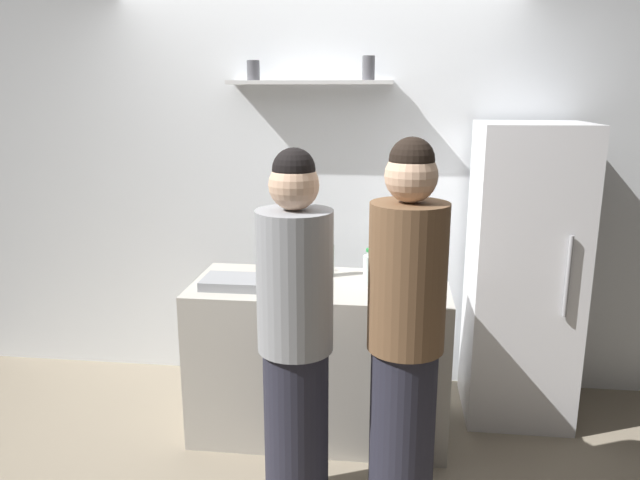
% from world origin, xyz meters
% --- Properties ---
extents(ground_plane, '(5.28, 5.28, 0.00)m').
position_xyz_m(ground_plane, '(0.00, 0.00, 0.00)').
color(ground_plane, gray).
extents(back_wall_assembly, '(4.80, 0.32, 2.60)m').
position_xyz_m(back_wall_assembly, '(-0.00, 1.25, 1.30)').
color(back_wall_assembly, white).
rests_on(back_wall_assembly, ground).
extents(refrigerator, '(0.60, 0.61, 1.76)m').
position_xyz_m(refrigerator, '(1.27, 0.85, 0.88)').
color(refrigerator, white).
rests_on(refrigerator, ground).
extents(counter, '(1.42, 0.66, 0.89)m').
position_xyz_m(counter, '(0.10, 0.52, 0.44)').
color(counter, '#B7B2A8').
rests_on(counter, ground).
extents(baking_pan, '(0.34, 0.24, 0.05)m').
position_xyz_m(baking_pan, '(-0.36, 0.41, 0.91)').
color(baking_pan, gray).
rests_on(baking_pan, counter).
extents(utensil_holder, '(0.11, 0.11, 0.21)m').
position_xyz_m(utensil_holder, '(-0.02, 0.68, 0.94)').
color(utensil_holder, '#B2B2B7').
rests_on(utensil_holder, counter).
extents(wine_bottle_amber_glass, '(0.08, 0.08, 0.32)m').
position_xyz_m(wine_bottle_amber_glass, '(-0.26, 0.80, 1.01)').
color(wine_bottle_amber_glass, '#472814').
rests_on(wine_bottle_amber_glass, counter).
extents(wine_bottle_pale_glass, '(0.07, 0.07, 0.29)m').
position_xyz_m(wine_bottle_pale_glass, '(0.13, 0.67, 0.99)').
color(wine_bottle_pale_glass, '#B2BFB2').
rests_on(wine_bottle_pale_glass, counter).
extents(water_bottle_plastic, '(0.08, 0.08, 0.20)m').
position_xyz_m(water_bottle_plastic, '(0.38, 0.55, 0.98)').
color(water_bottle_plastic, silver).
rests_on(water_bottle_plastic, counter).
extents(person_grey_hoodie, '(0.34, 0.34, 1.70)m').
position_xyz_m(person_grey_hoodie, '(0.08, -0.17, 0.85)').
color(person_grey_hoodie, '#262633').
rests_on(person_grey_hoodie, ground).
extents(person_brown_jacket, '(0.34, 0.34, 1.75)m').
position_xyz_m(person_brown_jacket, '(0.56, -0.16, 0.87)').
color(person_brown_jacket, '#262633').
rests_on(person_brown_jacket, ground).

